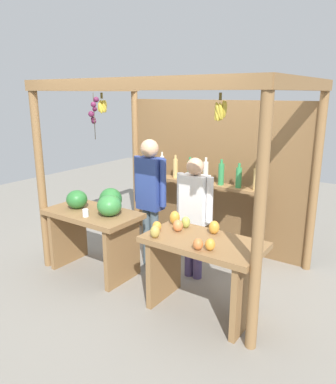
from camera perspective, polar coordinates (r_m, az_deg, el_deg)
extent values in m
plane|color=gray|center=(4.90, 1.26, -11.52)|extent=(12.00, 12.00, 0.00)
cylinder|color=olive|center=(4.81, -19.20, 1.98)|extent=(0.10, 0.10, 2.34)
cylinder|color=olive|center=(3.08, 13.95, -4.79)|extent=(0.10, 0.10, 2.34)
cylinder|color=olive|center=(6.05, -5.05, 5.34)|extent=(0.10, 0.10, 2.34)
cylinder|color=olive|center=(4.79, 21.98, 1.66)|extent=(0.10, 0.10, 2.34)
cube|color=olive|center=(3.64, -6.91, 16.38)|extent=(2.93, 0.12, 0.12)
cube|color=olive|center=(5.29, -11.98, 15.77)|extent=(0.12, 1.94, 0.12)
cube|color=olive|center=(3.78, 20.32, 15.53)|extent=(0.12, 1.94, 0.12)
cube|color=brown|center=(5.31, 6.95, 2.61)|extent=(2.83, 0.04, 2.11)
cylinder|color=brown|center=(3.92, -10.30, 14.55)|extent=(0.02, 0.02, 0.06)
ellipsoid|color=gold|center=(3.90, -9.86, 12.90)|extent=(0.04, 0.06, 0.12)
ellipsoid|color=gold|center=(3.93, -9.76, 13.18)|extent=(0.06, 0.06, 0.12)
ellipsoid|color=gold|center=(3.95, -9.83, 12.97)|extent=(0.06, 0.04, 0.12)
ellipsoid|color=gold|center=(3.95, -10.16, 13.15)|extent=(0.05, 0.05, 0.12)
ellipsoid|color=gold|center=(3.96, -10.56, 13.17)|extent=(0.04, 0.06, 0.12)
ellipsoid|color=gold|center=(3.94, -10.60, 12.94)|extent=(0.06, 0.07, 0.12)
ellipsoid|color=gold|center=(3.92, -10.55, 12.78)|extent=(0.08, 0.05, 0.12)
ellipsoid|color=gold|center=(3.89, -10.48, 12.72)|extent=(0.06, 0.04, 0.12)
ellipsoid|color=gold|center=(3.90, -10.23, 12.78)|extent=(0.07, 0.07, 0.12)
cylinder|color=brown|center=(3.14, 8.16, 14.53)|extent=(0.02, 0.02, 0.06)
ellipsoid|color=gold|center=(3.13, 8.70, 12.62)|extent=(0.04, 0.06, 0.15)
ellipsoid|color=gold|center=(3.15, 8.84, 12.59)|extent=(0.07, 0.07, 0.15)
ellipsoid|color=gold|center=(3.17, 8.33, 12.12)|extent=(0.07, 0.04, 0.15)
ellipsoid|color=gold|center=(3.18, 7.85, 12.33)|extent=(0.06, 0.06, 0.15)
ellipsoid|color=gold|center=(3.15, 7.64, 12.20)|extent=(0.04, 0.09, 0.15)
ellipsoid|color=gold|center=(3.13, 7.63, 12.14)|extent=(0.08, 0.07, 0.15)
ellipsoid|color=gold|center=(3.12, 7.86, 12.44)|extent=(0.08, 0.04, 0.15)
ellipsoid|color=gold|center=(3.11, 8.25, 12.33)|extent=(0.06, 0.05, 0.15)
cylinder|color=#4C422D|center=(4.56, -11.42, 11.47)|extent=(0.01, 0.01, 0.55)
sphere|color=#511938|center=(4.55, -11.13, 13.94)|extent=(0.07, 0.07, 0.07)
sphere|color=#601E42|center=(4.53, -11.53, 13.21)|extent=(0.07, 0.07, 0.07)
sphere|color=#47142D|center=(4.53, -11.34, 12.56)|extent=(0.06, 0.06, 0.06)
sphere|color=#601E42|center=(4.55, -11.86, 11.80)|extent=(0.07, 0.07, 0.07)
sphere|color=#47142D|center=(4.59, -11.56, 11.06)|extent=(0.06, 0.06, 0.06)
sphere|color=#511938|center=(4.60, -11.49, 10.71)|extent=(0.06, 0.06, 0.06)
cube|color=olive|center=(4.58, -11.71, -3.33)|extent=(1.19, 0.64, 0.06)
cube|color=olive|center=(5.05, -15.22, -6.61)|extent=(0.06, 0.58, 0.74)
cube|color=olive|center=(4.41, -7.09, -9.44)|extent=(0.06, 0.58, 0.74)
ellipsoid|color=#2D7533|center=(4.55, -8.92, -1.12)|extent=(0.34, 0.34, 0.28)
ellipsoid|color=#2D7533|center=(4.71, -14.01, -1.12)|extent=(0.35, 0.35, 0.23)
ellipsoid|color=#38843D|center=(4.34, -9.13, -2.10)|extent=(0.31, 0.31, 0.25)
cylinder|color=white|center=(4.38, -12.71, -3.20)|extent=(0.07, 0.07, 0.09)
cube|color=olive|center=(3.67, 5.51, -7.82)|extent=(1.19, 0.64, 0.06)
cube|color=olive|center=(4.07, -0.58, -11.55)|extent=(0.06, 0.58, 0.74)
cube|color=olive|center=(3.67, 12.06, -15.12)|extent=(0.06, 0.58, 0.74)
ellipsoid|color=#E07F47|center=(3.83, 1.55, -5.26)|extent=(0.12, 0.12, 0.13)
ellipsoid|color=gold|center=(3.41, 6.58, -8.13)|extent=(0.12, 0.12, 0.12)
ellipsoid|color=#B79E47|center=(3.67, -2.04, -6.19)|extent=(0.12, 0.12, 0.13)
ellipsoid|color=gold|center=(3.79, 7.19, -5.48)|extent=(0.14, 0.14, 0.14)
ellipsoid|color=gold|center=(3.84, -1.74, -5.35)|extent=(0.11, 0.11, 0.11)
ellipsoid|color=#CC7038|center=(3.41, 4.69, -8.10)|extent=(0.13, 0.13, 0.11)
ellipsoid|color=#A8B24C|center=(3.93, 2.78, -4.72)|extent=(0.13, 0.13, 0.13)
ellipsoid|color=gold|center=(4.03, 1.06, -4.01)|extent=(0.16, 0.16, 0.15)
cube|color=olive|center=(5.79, -3.35, -1.92)|extent=(0.05, 0.20, 1.00)
cube|color=olive|center=(4.93, 13.82, -5.47)|extent=(0.05, 0.20, 1.00)
cube|color=olive|center=(5.16, 4.63, 1.46)|extent=(1.84, 0.22, 0.04)
cylinder|color=#D8B266|center=(5.60, -2.99, 4.02)|extent=(0.07, 0.07, 0.23)
cylinder|color=#D8B266|center=(5.58, -3.01, 5.50)|extent=(0.03, 0.03, 0.06)
cylinder|color=silver|center=(5.45, -0.93, 4.08)|extent=(0.06, 0.06, 0.30)
cylinder|color=silver|center=(5.42, -0.93, 5.95)|extent=(0.03, 0.03, 0.06)
cylinder|color=#D8B266|center=(5.32, 1.16, 3.68)|extent=(0.07, 0.07, 0.28)
cylinder|color=#D8B266|center=(5.29, 1.17, 5.47)|extent=(0.03, 0.03, 0.06)
cylinder|color=#338C4C|center=(5.19, 3.43, 3.33)|extent=(0.07, 0.07, 0.27)
cylinder|color=#338C4C|center=(5.16, 3.46, 5.14)|extent=(0.03, 0.03, 0.06)
cylinder|color=silver|center=(5.06, 5.88, 3.09)|extent=(0.07, 0.07, 0.29)
cylinder|color=silver|center=(5.03, 5.94, 5.04)|extent=(0.03, 0.03, 0.06)
cylinder|color=#338C4C|center=(4.96, 8.27, 2.73)|extent=(0.08, 0.08, 0.29)
cylinder|color=#338C4C|center=(4.92, 8.35, 4.72)|extent=(0.04, 0.04, 0.06)
cylinder|color=#338C4C|center=(4.85, 10.95, 2.20)|extent=(0.08, 0.08, 0.26)
cylinder|color=#338C4C|center=(4.82, 11.05, 4.08)|extent=(0.04, 0.04, 0.06)
cylinder|color=#D8B266|center=(4.77, 13.56, 1.90)|extent=(0.07, 0.07, 0.28)
cylinder|color=#D8B266|center=(4.73, 13.69, 3.89)|extent=(0.03, 0.03, 0.06)
cylinder|color=#4D6069|center=(4.83, -3.28, -6.87)|extent=(0.11, 0.11, 0.78)
cylinder|color=#4D6069|center=(4.76, -2.14, -7.19)|extent=(0.11, 0.11, 0.78)
cube|color=#2D428C|center=(4.57, -2.82, 1.32)|extent=(0.32, 0.19, 0.66)
cylinder|color=#2D428C|center=(4.68, -4.77, 2.04)|extent=(0.08, 0.08, 0.59)
cylinder|color=#2D428C|center=(4.45, -0.79, 1.38)|extent=(0.08, 0.08, 0.59)
sphere|color=tan|center=(4.49, -2.90, 6.79)|extent=(0.22, 0.22, 0.22)
cylinder|color=#4B3F6F|center=(4.55, 3.33, -8.87)|extent=(0.11, 0.11, 0.70)
cylinder|color=#4B3F6F|center=(4.49, 4.66, -9.21)|extent=(0.11, 0.11, 0.70)
cube|color=white|center=(4.30, 4.15, -1.19)|extent=(0.32, 0.19, 0.59)
cylinder|color=white|center=(4.39, 1.91, -0.41)|extent=(0.08, 0.08, 0.53)
cylinder|color=white|center=(4.19, 6.50, -1.24)|extent=(0.08, 0.08, 0.53)
sphere|color=tan|center=(4.20, 4.25, 3.98)|extent=(0.20, 0.20, 0.20)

